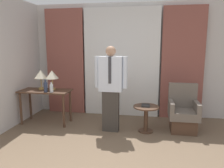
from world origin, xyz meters
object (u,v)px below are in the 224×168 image
object	(u,v)px
table_lamp_left	(41,75)
armchair	(183,114)
table_lamp_right	(52,75)
book	(146,105)
bottle_near_edge	(51,88)
side_table	(146,114)
bottle_by_lamp	(46,87)
person	(111,86)
desk	(45,96)

from	to	relation	value
table_lamp_left	armchair	distance (m)	3.14
table_lamp_right	armchair	xyz separation A→B (m)	(2.79, -0.04, -0.72)
armchair	book	bearing A→B (deg)	-165.91
table_lamp_right	bottle_near_edge	xyz separation A→B (m)	(0.10, -0.26, -0.24)
table_lamp_right	side_table	bearing A→B (deg)	-6.31
bottle_by_lamp	book	world-z (taller)	bottle_by_lamp
side_table	bottle_near_edge	bearing A→B (deg)	-179.09
table_lamp_right	table_lamp_left	bearing A→B (deg)	180.00
person	book	world-z (taller)	person
table_lamp_left	bottle_near_edge	distance (m)	0.50
bottle_by_lamp	person	size ratio (longest dim) A/B	0.15
bottle_by_lamp	armchair	world-z (taller)	bottle_by_lamp
bottle_by_lamp	side_table	distance (m)	2.16
side_table	table_lamp_left	bearing A→B (deg)	174.40
bottle_by_lamp	book	distance (m)	2.11
person	book	bearing A→B (deg)	5.12
bottle_by_lamp	person	world-z (taller)	person
side_table	armchair	bearing A→B (deg)	14.57
table_lamp_left	book	bearing A→B (deg)	-5.55
side_table	book	size ratio (longest dim) A/B	2.53
person	side_table	distance (m)	0.90
bottle_near_edge	side_table	distance (m)	2.02
armchair	book	size ratio (longest dim) A/B	4.53
table_lamp_right	bottle_near_edge	distance (m)	0.36
armchair	book	xyz separation A→B (m)	(-0.75, -0.19, 0.19)
bottle_near_edge	bottle_by_lamp	distance (m)	0.14
table_lamp_right	book	xyz separation A→B (m)	(2.05, -0.22, -0.53)
side_table	bottle_by_lamp	bearing A→B (deg)	-179.47
bottle_near_edge	armchair	xyz separation A→B (m)	(2.70, 0.22, -0.48)
table_lamp_left	bottle_near_edge	xyz separation A→B (m)	(0.36, -0.26, -0.24)
armchair	desk	bearing A→B (deg)	-178.86
bottle_near_edge	bottle_by_lamp	bearing A→B (deg)	175.11
table_lamp_right	bottle_by_lamp	bearing A→B (deg)	-99.43
side_table	desk	bearing A→B (deg)	176.54
side_table	book	world-z (taller)	book
person	table_lamp_left	bearing A→B (deg)	169.98
desk	armchair	size ratio (longest dim) A/B	1.16
bottle_near_edge	bottle_by_lamp	world-z (taller)	bottle_by_lamp
desk	bottle_near_edge	size ratio (longest dim) A/B	5.26
table_lamp_right	side_table	world-z (taller)	table_lamp_right
table_lamp_right	bottle_near_edge	bearing A→B (deg)	-69.84
desk	book	xyz separation A→B (m)	(2.18, -0.13, -0.08)
table_lamp_left	book	xyz separation A→B (m)	(2.31, -0.22, -0.53)
armchair	table_lamp_left	bearing A→B (deg)	179.31
table_lamp_right	side_table	xyz separation A→B (m)	(2.06, -0.23, -0.71)
desk	book	world-z (taller)	desk
table_lamp_left	side_table	world-z (taller)	table_lamp_left
desk	side_table	bearing A→B (deg)	-3.46
book	armchair	bearing A→B (deg)	14.09
person	side_table	bearing A→B (deg)	4.76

